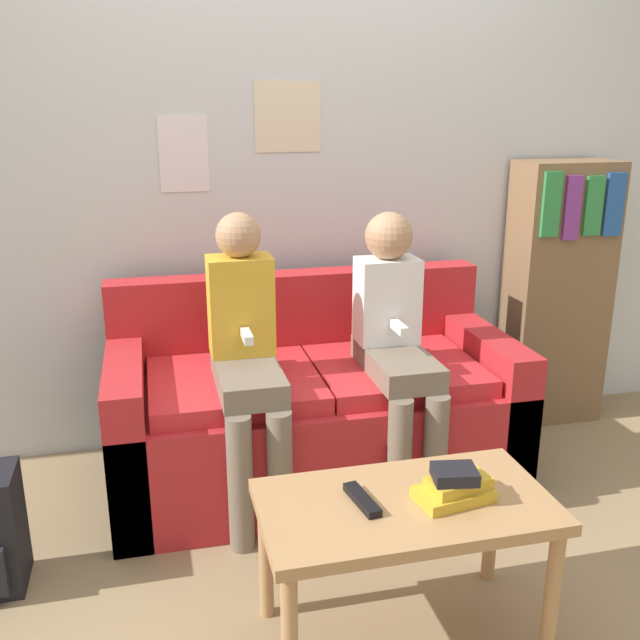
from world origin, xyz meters
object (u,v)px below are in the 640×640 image
person_left (246,352)px  bookshelf (557,293)px  couch (313,411)px  tv_remote (362,500)px  person_right (396,339)px  coffee_table (405,520)px

person_left → bookshelf: 1.65m
couch → bookshelf: (1.28, 0.31, 0.35)m
tv_remote → couch: bearing=75.9°
couch → bookshelf: bearing=13.5°
couch → person_right: bearing=-31.8°
tv_remote → person_right: bearing=55.6°
bookshelf → tv_remote: bearing=-136.8°
tv_remote → bookshelf: size_ratio=0.14×
couch → tv_remote: 1.00m
person_left → bookshelf: (1.58, 0.49, -0.00)m
person_right → couch: bearing=148.2°
couch → bookshelf: size_ratio=1.28×
coffee_table → bookshelf: 1.82m
bookshelf → coffee_table: bearing=-133.7°
coffee_table → person_right: size_ratio=0.74×
person_right → tv_remote: 0.90m
bookshelf → person_right: bearing=-153.7°
person_left → tv_remote: bearing=-75.4°
coffee_table → person_left: person_left is taller
couch → tv_remote: size_ratio=9.29×
person_left → person_right: bearing=0.1°
couch → coffee_table: bearing=-87.8°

